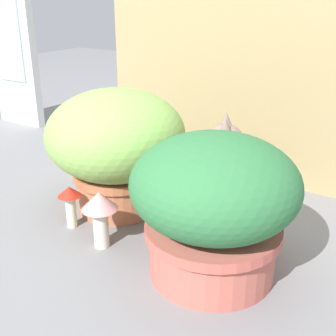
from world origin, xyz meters
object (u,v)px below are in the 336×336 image
(mushroom_ornament_red, at_px, (70,199))
(cat, at_px, (191,175))
(leafy_planter, at_px, (214,203))
(mushroom_ornament_pink, at_px, (100,209))
(grass_planter, at_px, (116,144))

(mushroom_ornament_red, bearing_deg, cat, 46.54)
(leafy_planter, distance_m, mushroom_ornament_red, 0.44)
(mushroom_ornament_pink, distance_m, mushroom_ornament_red, 0.14)
(grass_planter, bearing_deg, mushroom_ornament_pink, -62.45)
(leafy_planter, bearing_deg, mushroom_ornament_pink, -169.36)
(cat, xyz_separation_m, mushroom_ornament_pink, (-0.10, -0.28, -0.01))
(mushroom_ornament_red, bearing_deg, leafy_planter, 2.96)
(cat, bearing_deg, mushroom_ornament_pink, -109.22)
(mushroom_ornament_pink, bearing_deg, grass_planter, 117.55)
(grass_planter, height_order, mushroom_ornament_pink, grass_planter)
(grass_planter, relative_size, mushroom_ornament_red, 3.29)
(leafy_planter, height_order, mushroom_ornament_red, leafy_planter)
(leafy_planter, relative_size, mushroom_ornament_pink, 2.43)
(grass_planter, distance_m, leafy_planter, 0.42)
(grass_planter, relative_size, mushroom_ornament_pink, 2.61)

